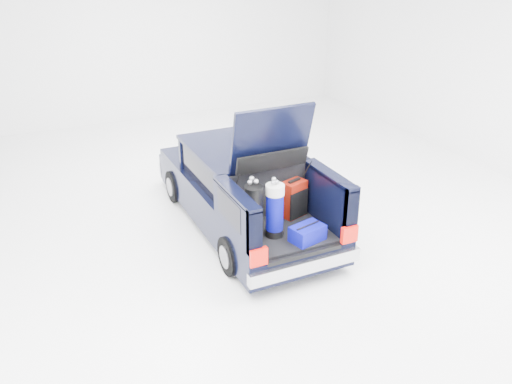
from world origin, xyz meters
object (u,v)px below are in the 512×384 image
red_suitcase (294,199)px  blue_duffel (307,233)px  car (241,188)px  black_golf_bag (253,211)px  blue_golf_bag (275,210)px

red_suitcase → blue_duffel: size_ratio=1.14×
red_suitcase → blue_duffel: (-0.19, -0.78, -0.18)m
car → black_golf_bag: (-0.49, -1.56, 0.36)m
black_golf_bag → blue_duffel: black_golf_bag is taller
car → blue_golf_bag: bearing=-96.1°
car → blue_golf_bag: size_ratio=4.96×
red_suitcase → car: bearing=89.7°
car → red_suitcase: (0.39, -1.19, 0.23)m
red_suitcase → blue_duffel: bearing=-122.4°
car → blue_duffel: (0.20, -1.97, 0.05)m
black_golf_bag → blue_duffel: (0.69, -0.41, -0.32)m
blue_golf_bag → blue_duffel: bearing=-42.2°
blue_golf_bag → blue_duffel: 0.59m
black_golf_bag → blue_duffel: bearing=-12.6°
car → black_golf_bag: car is taller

